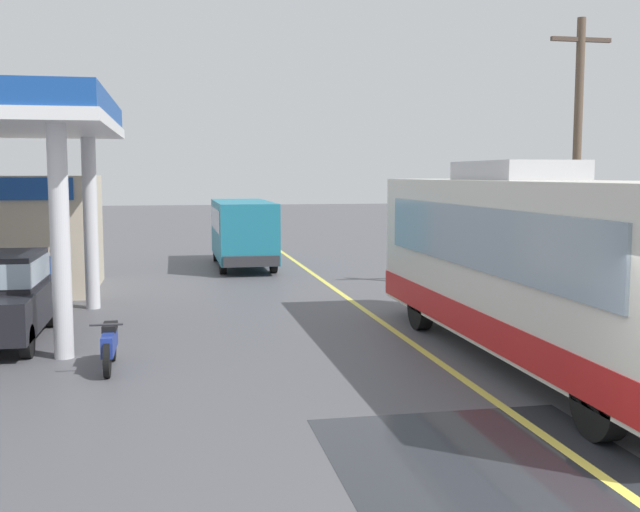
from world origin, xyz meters
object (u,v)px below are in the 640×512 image
(minibus_opposing_lane, at_px, (243,227))
(motorcycle_parked_forecourt, at_px, (110,344))
(car_at_pump, at_px, (1,293))
(pedestrian_near_pump, at_px, (6,277))
(pedestrian_by_shop, at_px, (55,276))
(coach_bus_main, at_px, (539,270))

(minibus_opposing_lane, distance_m, motorcycle_parked_forecourt, 15.00)
(car_at_pump, relative_size, pedestrian_near_pump, 2.53)
(car_at_pump, height_order, pedestrian_near_pump, car_at_pump)
(pedestrian_near_pump, bearing_deg, car_at_pump, -80.05)
(pedestrian_near_pump, height_order, pedestrian_by_shop, same)
(car_at_pump, bearing_deg, pedestrian_near_pump, 99.95)
(coach_bus_main, relative_size, motorcycle_parked_forecourt, 6.13)
(car_at_pump, relative_size, pedestrian_by_shop, 2.53)
(car_at_pump, relative_size, minibus_opposing_lane, 0.69)
(minibus_opposing_lane, relative_size, pedestrian_by_shop, 3.69)
(coach_bus_main, bearing_deg, pedestrian_by_shop, 143.25)
(motorcycle_parked_forecourt, bearing_deg, coach_bus_main, -8.16)
(minibus_opposing_lane, bearing_deg, car_at_pump, -117.05)
(pedestrian_near_pump, bearing_deg, pedestrian_by_shop, 3.40)
(coach_bus_main, height_order, motorcycle_parked_forecourt, coach_bus_main)
(coach_bus_main, distance_m, minibus_opposing_lane, 16.07)
(car_at_pump, bearing_deg, minibus_opposing_lane, 62.95)
(coach_bus_main, relative_size, car_at_pump, 2.63)
(minibus_opposing_lane, distance_m, pedestrian_by_shop, 10.20)
(coach_bus_main, distance_m, car_at_pump, 10.66)
(coach_bus_main, relative_size, pedestrian_by_shop, 6.65)
(coach_bus_main, height_order, car_at_pump, coach_bus_main)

